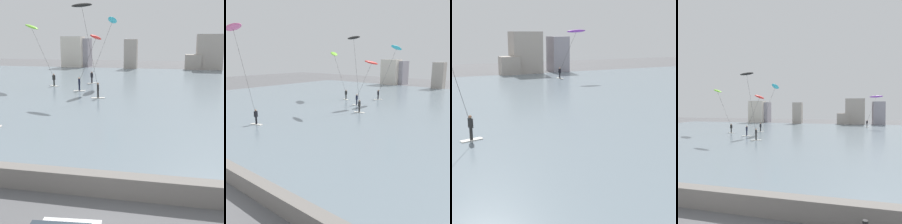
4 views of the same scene
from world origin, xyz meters
TOP-DOWN VIEW (x-y plane):
  - seawall_barrier at (0.00, 4.27)m, footprint 60.00×0.70m
  - water_bay at (0.00, 30.97)m, footprint 84.00×52.00m
  - far_shore_buildings at (-3.52, 58.28)m, footprint 38.16×5.73m
  - kitesurfer_cyan at (-7.82, 34.48)m, footprint 4.08×3.23m
  - kitesurfer_red at (-8.62, 28.61)m, footprint 3.33×2.77m
  - kitesurfer_lime at (-17.27, 31.11)m, footprint 5.23×3.33m
  - kitesurfer_black at (-8.68, 25.01)m, footprint 4.06×2.41m

SIDE VIEW (x-z plane):
  - water_bay at x=0.00m, z-range 0.00..0.10m
  - seawall_barrier at x=0.00m, z-range 0.00..0.92m
  - far_shore_buildings at x=-3.52m, z-range -0.33..6.66m
  - kitesurfer_red at x=-8.62m, z-range 2.24..9.00m
  - kitesurfer_lime at x=-17.27m, z-range 3.07..11.22m
  - kitesurfer_cyan at x=-7.82m, z-range 3.33..12.30m
  - kitesurfer_black at x=-8.68m, z-range 3.53..13.31m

